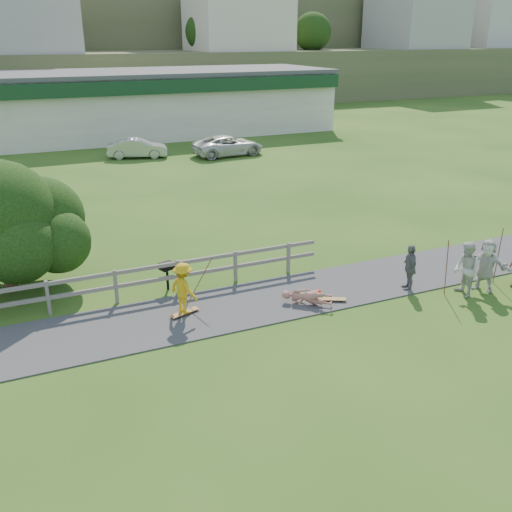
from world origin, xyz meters
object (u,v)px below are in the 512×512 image
(spectator_d, at_px, (486,265))
(car_silver, at_px, (137,148))
(skater_rider, at_px, (184,291))
(spectator_a, at_px, (466,270))
(skater_fallen, at_px, (307,297))
(spectator_b, at_px, (410,267))
(bbq, at_px, (167,276))
(car_white, at_px, (228,146))
(tree, at_px, (4,242))

(spectator_d, relative_size, car_silver, 0.44)
(skater_rider, distance_m, spectator_a, 8.90)
(spectator_a, bearing_deg, skater_rider, -93.58)
(skater_fallen, xyz_separation_m, spectator_a, (4.94, -1.42, 0.62))
(spectator_b, relative_size, car_silver, 0.39)
(skater_fallen, bearing_deg, bbq, 91.13)
(car_silver, xyz_separation_m, bbq, (-4.04, -21.68, -0.18))
(car_silver, bearing_deg, skater_rider, -174.16)
(skater_fallen, relative_size, car_silver, 0.39)
(car_silver, bearing_deg, spectator_d, -152.57)
(spectator_d, bearing_deg, skater_fallen, -132.99)
(spectator_a, relative_size, car_white, 0.37)
(skater_fallen, distance_m, spectator_a, 5.18)
(skater_fallen, bearing_deg, car_silver, 38.90)
(skater_rider, height_order, tree, tree)
(spectator_a, distance_m, car_white, 24.28)
(spectator_b, bearing_deg, spectator_d, 83.82)
(tree, relative_size, bbq, 6.06)
(spectator_d, bearing_deg, spectator_a, -115.70)
(spectator_b, distance_m, bbq, 7.91)
(car_white, bearing_deg, skater_fallen, 159.72)
(spectator_a, relative_size, spectator_b, 1.16)
(car_silver, bearing_deg, tree, 171.54)
(skater_rider, relative_size, spectator_b, 1.02)
(spectator_a, relative_size, tree, 0.31)
(skater_fallen, height_order, spectator_d, spectator_d)
(skater_rider, bearing_deg, spectator_a, -130.86)
(bbq, bearing_deg, spectator_a, -47.05)
(skater_rider, bearing_deg, spectator_b, -125.08)
(skater_rider, distance_m, car_silver, 24.05)
(car_silver, height_order, tree, tree)
(skater_rider, bearing_deg, bbq, -27.59)
(spectator_d, relative_size, car_white, 0.35)
(tree, bearing_deg, skater_rider, -41.95)
(skater_fallen, xyz_separation_m, tree, (-8.30, 5.05, 1.37))
(skater_fallen, bearing_deg, spectator_d, -63.10)
(car_white, distance_m, tree, 23.05)
(spectator_d, xyz_separation_m, bbq, (-9.45, 4.25, -0.40))
(spectator_b, height_order, bbq, spectator_b)
(skater_fallen, bearing_deg, car_white, 24.37)
(skater_fallen, height_order, car_white, car_white)
(car_silver, relative_size, tree, 0.69)
(spectator_b, xyz_separation_m, car_silver, (-3.19, 24.87, -0.12))
(tree, distance_m, bbq, 5.30)
(skater_rider, distance_m, spectator_d, 9.76)
(car_silver, distance_m, car_white, 6.17)
(spectator_d, height_order, car_white, spectator_d)
(spectator_b, bearing_deg, skater_fallen, -75.50)
(spectator_a, bearing_deg, skater_fallen, -94.66)
(skater_rider, height_order, spectator_a, spectator_a)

